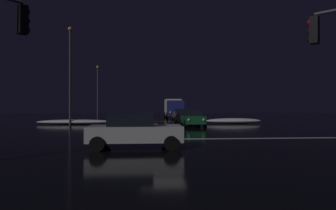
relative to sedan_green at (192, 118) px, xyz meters
name	(u,v)px	position (x,y,z in m)	size (l,w,h in m)	color
ground	(163,140)	(-3.35, -10.09, -0.85)	(120.00, 120.00, 0.10)	black
stop_line_north	(158,128)	(-3.35, -2.29, -0.80)	(0.35, 13.31, 0.01)	white
centre_line_ns	(154,121)	(-3.35, 9.31, -0.80)	(22.00, 0.15, 0.01)	yellow
crosswalk_bar_east	(295,138)	(4.54, -10.09, -0.80)	(13.31, 0.40, 0.01)	white
snow_bank_left_curb	(75,122)	(-11.94, 4.05, -0.55)	(7.90, 1.50, 0.50)	white
snow_bank_right_curb	(233,121)	(5.24, 3.98, -0.50)	(6.22, 1.50, 0.59)	white
sedan_green	(192,118)	(0.00, 0.00, 0.00)	(2.02, 4.33, 1.57)	#14512D
sedan_black	(185,116)	(0.09, 5.59, 0.00)	(2.02, 4.33, 1.57)	black
sedan_gray	(180,114)	(0.18, 11.25, 0.00)	(2.02, 4.33, 1.57)	slate
box_truck	(173,108)	(-0.07, 18.50, 0.91)	(2.68, 8.28, 3.08)	navy
sedan_silver_crossing	(135,130)	(-4.83, -13.42, 0.00)	(4.33, 2.02, 1.57)	#B7B7BC
streetlamp_left_far	(98,88)	(-12.24, 19.31, 4.11)	(0.44, 0.44, 8.46)	#424247
streetlamp_left_near	(70,69)	(-12.24, 3.31, 4.98)	(0.44, 0.44, 10.15)	#424247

